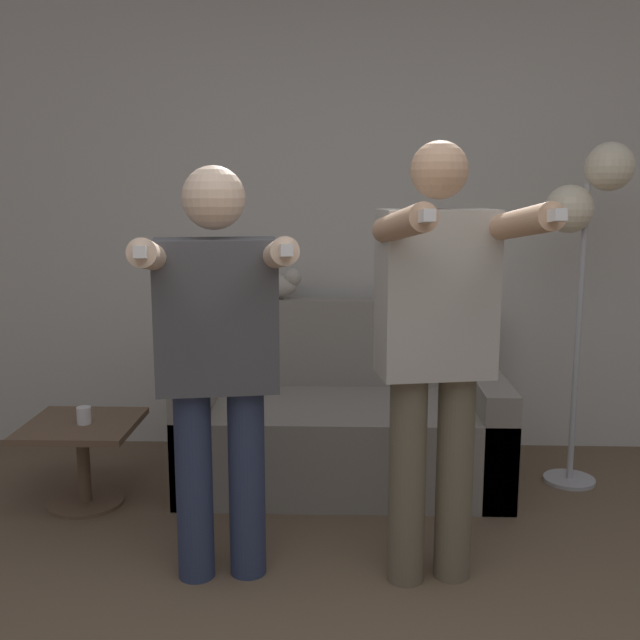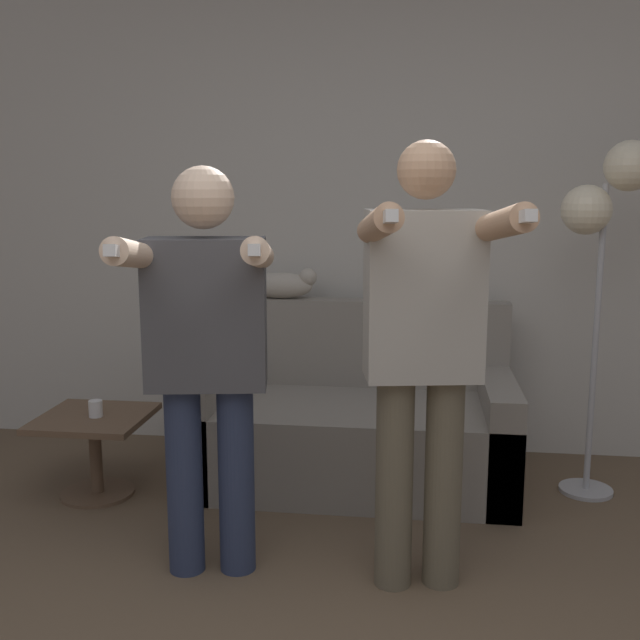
# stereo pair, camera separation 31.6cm
# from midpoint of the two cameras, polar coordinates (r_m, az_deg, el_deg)

# --- Properties ---
(wall_back) EXTENTS (10.00, 0.05, 2.60)m
(wall_back) POSITION_cam_midpoint_polar(r_m,az_deg,el_deg) (4.23, 0.45, 7.53)
(wall_back) COLOR beige
(wall_back) RESTS_ON ground_plane
(couch) EXTENTS (1.60, 0.83, 0.89)m
(couch) POSITION_cam_midpoint_polar(r_m,az_deg,el_deg) (3.88, -0.60, -8.05)
(couch) COLOR gray
(couch) RESTS_ON ground_plane
(person_left) EXTENTS (0.59, 0.73, 1.57)m
(person_left) POSITION_cam_midpoint_polar(r_m,az_deg,el_deg) (2.79, -11.07, -2.06)
(person_left) COLOR #2D3856
(person_left) RESTS_ON ground_plane
(person_right) EXTENTS (0.56, 0.73, 1.65)m
(person_right) POSITION_cam_midpoint_polar(r_m,az_deg,el_deg) (2.72, 5.60, -1.38)
(person_right) COLOR #6B604C
(person_right) RESTS_ON ground_plane
(cat) EXTENTS (0.47, 0.15, 0.17)m
(cat) POSITION_cam_midpoint_polar(r_m,az_deg,el_deg) (4.05, -6.25, 2.63)
(cat) COLOR #B7AD9E
(cat) RESTS_ON couch
(floor_lamp) EXTENTS (0.41, 0.26, 1.70)m
(floor_lamp) POSITION_cam_midpoint_polar(r_m,az_deg,el_deg) (3.80, 17.50, 7.97)
(floor_lamp) COLOR #B2B2B7
(floor_lamp) RESTS_ON ground_plane
(side_table) EXTENTS (0.51, 0.51, 0.40)m
(side_table) POSITION_cam_midpoint_polar(r_m,az_deg,el_deg) (3.78, -19.99, -8.94)
(side_table) COLOR brown
(side_table) RESTS_ON ground_plane
(cup) EXTENTS (0.07, 0.07, 0.08)m
(cup) POSITION_cam_midpoint_polar(r_m,az_deg,el_deg) (3.71, -19.92, -6.89)
(cup) COLOR white
(cup) RESTS_ON side_table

